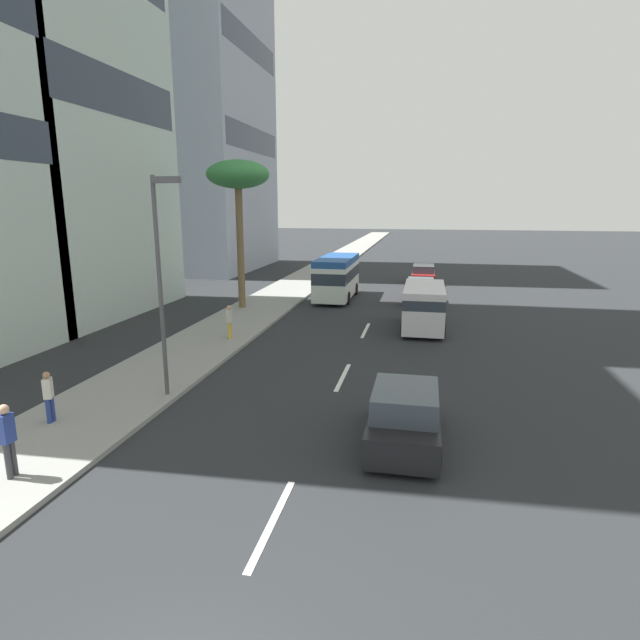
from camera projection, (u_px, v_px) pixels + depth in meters
ground_plane at (382, 297)px, 36.38m from camera, size 198.00×198.00×0.00m
sidewalk_right at (285, 292)px, 37.75m from camera, size 162.00×3.99×0.15m
lane_stripe_near at (272, 522)px, 10.67m from camera, size 3.20×0.16×0.01m
lane_stripe_mid at (343, 377)px, 19.58m from camera, size 3.20×0.16×0.01m
lane_stripe_far at (366, 330)px, 26.78m from camera, size 3.20×0.16×0.01m
car_lead at (420, 291)px, 34.19m from camera, size 4.52×1.89×1.58m
van_second at (424, 305)px, 26.74m from camera, size 5.15×2.17×2.30m
minibus_third at (337, 276)px, 35.37m from camera, size 6.62×2.35×2.89m
car_fourth at (405, 417)px, 14.02m from camera, size 4.23×1.93×1.66m
car_fifth at (423, 274)px, 42.40m from camera, size 4.32×1.90×1.55m
pedestrian_near_lamp at (7, 437)px, 11.94m from camera, size 0.33×0.24×1.82m
pedestrian_mid_block at (49, 395)px, 15.04m from camera, size 0.38×0.33×1.55m
pedestrian_by_tree at (229, 320)px, 24.45m from camera, size 0.32×0.22×1.61m
palm_tree at (238, 178)px, 30.34m from camera, size 3.72×3.72×8.83m
street_lamp at (161, 265)px, 16.46m from camera, size 0.24×0.97×7.18m
office_tower_far at (180, 23)px, 48.07m from camera, size 15.64×13.90×45.91m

